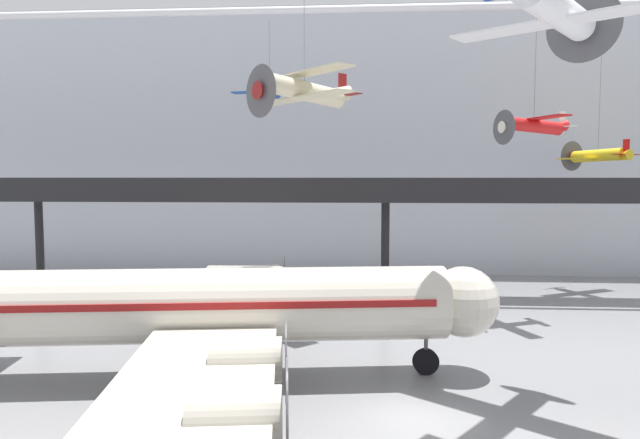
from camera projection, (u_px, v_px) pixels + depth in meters
The scene contains 10 objects.
ground_plane at pixel (412, 417), 23.48m from camera, with size 260.00×260.00×0.00m, color gray.
hangar_back_wall at pixel (381, 142), 58.71m from camera, with size 140.00×3.00×26.99m.
mezzanine_walkway at pixel (386, 198), 46.71m from camera, with size 110.00×3.20×9.83m.
ceiling_truss_beam at pixel (388, 8), 45.06m from camera, with size 120.00×0.60×0.60m.
airliner_silver_main at pixel (200, 307), 27.62m from camera, with size 30.04×34.38×10.55m.
suspended_plane_red_highwing at pixel (534, 125), 38.78m from camera, with size 5.58×6.42×10.69m.
suspended_plane_white_twin at pixel (557, 11), 24.09m from camera, with size 8.68×8.09×7.62m.
suspended_plane_yellow_lowwing at pixel (598, 156), 48.77m from camera, with size 7.21×6.38×12.20m.
suspended_plane_cream_biplane at pixel (304, 90), 38.11m from camera, with size 7.96×8.02×9.21m.
suspended_plane_blue_trainer at pixel (269, 89), 48.12m from camera, with size 6.46×5.30×6.86m.
Camera 1 is at (-2.20, -23.01, 9.91)m, focal length 32.00 mm.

